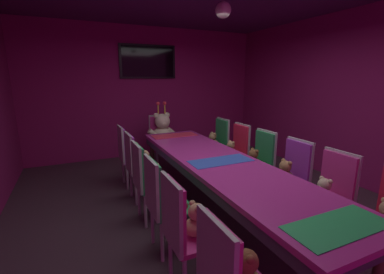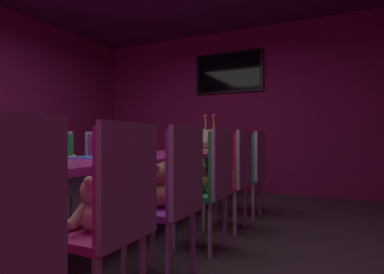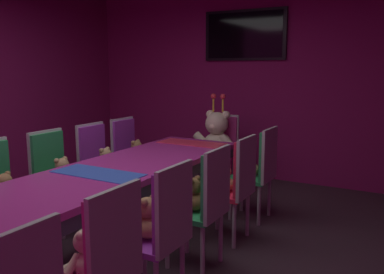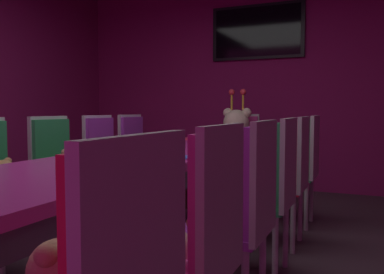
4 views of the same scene
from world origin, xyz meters
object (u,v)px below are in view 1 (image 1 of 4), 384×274
(chair_left_1, at_px, (181,224))
(teddy_left_3, at_px, (156,175))
(chair_left_3, at_px, (144,175))
(teddy_right_2, at_px, (284,173))
(chair_left_2, at_px, (160,196))
(teddy_right_3, at_px, (253,160))
(teddy_left_0, at_px, (247,273))
(teddy_left_1, at_px, (197,222))
(banquet_table, at_px, (221,168))
(chair_right_3, at_px, (261,157))
(teddy_right_1, at_px, (323,192))
(chair_right_2, at_px, (293,171))
(teddy_left_4, at_px, (145,160))
(wall_tv, at_px, (148,62))
(teddy_left_5, at_px, (135,151))
(chair_right_4, at_px, (238,147))
(teddy_right_5, at_px, (212,141))
(chair_left_4, at_px, (135,160))
(throne_chair, at_px, (160,134))
(chair_right_1, at_px, (333,188))
(king_teddy_bear, at_px, (163,130))
(teddy_right_4, at_px, (230,150))
(chair_right_5, at_px, (219,139))
(teddy_left_2, at_px, (173,196))
(chair_left_5, at_px, (126,150))
(pendant_light, at_px, (223,10))

(chair_left_1, bearing_deg, teddy_left_3, 82.83)
(chair_left_3, height_order, teddy_right_2, chair_left_3)
(chair_left_2, bearing_deg, teddy_right_3, 21.43)
(chair_left_3, bearing_deg, teddy_left_0, -85.00)
(teddy_left_1, bearing_deg, banquet_table, 50.02)
(banquet_table, height_order, chair_right_3, chair_right_3)
(teddy_right_1, distance_m, chair_right_2, 0.58)
(teddy_left_4, height_order, wall_tv, wall_tv)
(teddy_left_3, height_order, teddy_left_5, teddy_left_3)
(chair_left_2, height_order, chair_right_4, same)
(banquet_table, xyz_separation_m, teddy_right_5, (0.72, 1.52, -0.08))
(teddy_left_1, xyz_separation_m, teddy_left_3, (0.00, 1.18, -0.01))
(teddy_left_1, bearing_deg, wall_tv, 79.58)
(teddy_left_5, bearing_deg, teddy_right_3, -39.53)
(chair_left_4, relative_size, throne_chair, 1.00)
(chair_right_1, relative_size, king_teddy_bear, 1.22)
(teddy_left_1, height_order, teddy_right_4, teddy_left_1)
(teddy_right_3, xyz_separation_m, wall_tv, (-0.71, 2.81, 1.47))
(chair_right_1, distance_m, teddy_right_2, 0.58)
(banquet_table, relative_size, chair_left_4, 3.73)
(wall_tv, bearing_deg, chair_right_5, -61.48)
(chair_left_4, xyz_separation_m, teddy_right_5, (1.56, 0.61, -0.02))
(chair_left_4, distance_m, chair_right_4, 1.70)
(banquet_table, xyz_separation_m, chair_right_5, (0.86, 1.52, -0.06))
(banquet_table, distance_m, chair_right_3, 0.91)
(chair_right_2, height_order, chair_right_5, same)
(teddy_left_4, relative_size, chair_right_2, 0.30)
(teddy_left_0, distance_m, teddy_left_3, 1.82)
(teddy_left_2, height_order, chair_right_1, chair_right_1)
(teddy_left_0, bearing_deg, chair_right_2, 37.27)
(teddy_left_1, relative_size, chair_left_3, 0.31)
(chair_right_3, distance_m, teddy_right_3, 0.14)
(chair_left_1, bearing_deg, wall_tv, 77.59)
(teddy_left_0, bearing_deg, teddy_right_5, 64.72)
(chair_right_4, bearing_deg, chair_left_1, 45.59)
(chair_right_4, distance_m, throne_chair, 1.71)
(chair_left_5, bearing_deg, teddy_left_4, -75.09)
(teddy_right_3, distance_m, pendant_light, 2.03)
(teddy_left_1, xyz_separation_m, teddy_right_5, (1.45, 2.39, -0.00))
(chair_right_1, height_order, teddy_right_1, chair_right_1)
(teddy_right_4, bearing_deg, chair_left_2, 37.52)
(teddy_right_2, bearing_deg, chair_right_4, -96.85)
(teddy_left_3, bearing_deg, teddy_left_2, -90.62)
(teddy_left_1, relative_size, chair_right_4, 0.31)
(chair_left_5, xyz_separation_m, teddy_right_1, (1.55, -2.36, -0.02))
(chair_left_3, bearing_deg, throne_chair, 67.24)
(chair_right_3, bearing_deg, throne_chair, -67.62)
(chair_left_1, bearing_deg, chair_right_1, -0.45)
(banquet_table, height_order, chair_left_5, chair_left_5)
(teddy_left_5, distance_m, teddy_right_2, 2.29)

